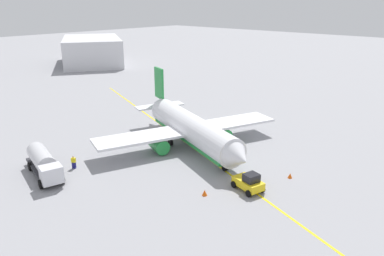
# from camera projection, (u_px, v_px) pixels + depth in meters

# --- Properties ---
(ground_plane) EXTENTS (400.00, 400.00, 0.00)m
(ground_plane) POSITION_uv_depth(u_px,v_px,m) (192.00, 147.00, 55.68)
(ground_plane) COLOR #939399
(airplane) EXTENTS (28.09, 28.26, 9.95)m
(airplane) POSITION_uv_depth(u_px,v_px,m) (191.00, 128.00, 55.15)
(airplane) COLOR white
(airplane) RESTS_ON ground
(fuel_tanker) EXTENTS (9.90, 4.72, 3.15)m
(fuel_tanker) POSITION_uv_depth(u_px,v_px,m) (44.00, 163.00, 46.12)
(fuel_tanker) COLOR #2D2D33
(fuel_tanker) RESTS_ON ground
(pushback_tug) EXTENTS (3.99, 3.10, 2.20)m
(pushback_tug) POSITION_uv_depth(u_px,v_px,m) (249.00, 182.00, 42.74)
(pushback_tug) COLOR yellow
(pushback_tug) RESTS_ON ground
(refueling_worker) EXTENTS (0.63, 0.59, 1.71)m
(refueling_worker) POSITION_uv_depth(u_px,v_px,m) (74.00, 162.00, 48.42)
(refueling_worker) COLOR navy
(refueling_worker) RESTS_ON ground
(safety_cone_nose) EXTENTS (0.60, 0.60, 0.67)m
(safety_cone_nose) POSITION_uv_depth(u_px,v_px,m) (205.00, 193.00, 41.82)
(safety_cone_nose) COLOR #F2590F
(safety_cone_nose) RESTS_ON ground
(safety_cone_wingtip) EXTENTS (0.56, 0.56, 0.62)m
(safety_cone_wingtip) POSITION_uv_depth(u_px,v_px,m) (290.00, 176.00, 45.92)
(safety_cone_wingtip) COLOR #F2590F
(safety_cone_wingtip) RESTS_ON ground
(distant_hangar) EXTENTS (35.56, 31.67, 8.75)m
(distant_hangar) POSITION_uv_depth(u_px,v_px,m) (92.00, 51.00, 127.36)
(distant_hangar) COLOR silver
(distant_hangar) RESTS_ON ground
(taxi_line_marking) EXTENTS (83.45, 31.21, 0.01)m
(taxi_line_marking) POSITION_uv_depth(u_px,v_px,m) (192.00, 147.00, 55.68)
(taxi_line_marking) COLOR yellow
(taxi_line_marking) RESTS_ON ground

